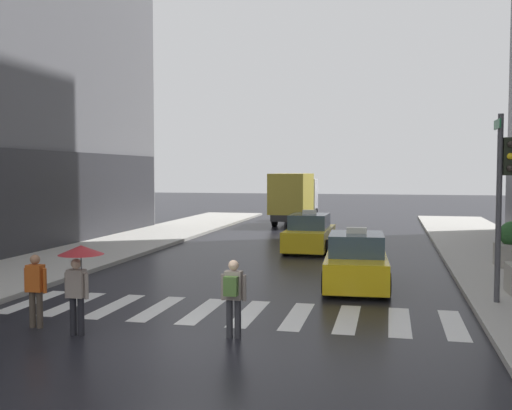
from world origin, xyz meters
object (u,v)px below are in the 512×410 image
(pedestrian_with_backpack, at_px, (233,292))
(planter_mid_block, at_px, (512,246))
(box_truck, at_px, (294,196))
(taxi_second, at_px, (310,234))
(pedestrian_plain_coat, at_px, (36,286))
(taxi_lead, at_px, (356,262))
(traffic_light_pole, at_px, (504,181))
(pedestrian_with_umbrella, at_px, (79,265))

(pedestrian_with_backpack, height_order, planter_mid_block, planter_mid_block)
(box_truck, xyz_separation_m, pedestrian_with_backpack, (2.97, -26.47, -0.88))
(taxi_second, bearing_deg, planter_mid_block, -25.91)
(pedestrian_plain_coat, bearing_deg, taxi_lead, 43.92)
(traffic_light_pole, relative_size, taxi_lead, 1.04)
(taxi_second, relative_size, pedestrian_with_backpack, 2.76)
(pedestrian_with_umbrella, distance_m, planter_mid_block, 15.18)
(traffic_light_pole, relative_size, pedestrian_plain_coat, 2.91)
(box_truck, distance_m, pedestrian_plain_coat, 26.70)
(pedestrian_with_umbrella, relative_size, planter_mid_block, 1.21)
(taxi_lead, distance_m, pedestrian_plain_coat, 9.33)
(box_truck, bearing_deg, pedestrian_with_backpack, -83.60)
(pedestrian_with_backpack, relative_size, pedestrian_plain_coat, 1.00)
(traffic_light_pole, distance_m, pedestrian_with_umbrella, 10.47)
(taxi_second, height_order, pedestrian_with_backpack, taxi_second)
(taxi_lead, height_order, pedestrian_with_umbrella, pedestrian_with_umbrella)
(pedestrian_with_umbrella, bearing_deg, taxi_lead, 51.49)
(box_truck, height_order, planter_mid_block, box_truck)
(taxi_lead, height_order, planter_mid_block, taxi_lead)
(traffic_light_pole, bearing_deg, pedestrian_with_umbrella, -153.08)
(pedestrian_plain_coat, bearing_deg, pedestrian_with_umbrella, -15.32)
(pedestrian_with_umbrella, bearing_deg, box_truck, 89.43)
(taxi_lead, xyz_separation_m, planter_mid_block, (5.19, 4.01, 0.15))
(pedestrian_plain_coat, bearing_deg, planter_mid_block, 41.36)
(pedestrian_with_umbrella, bearing_deg, pedestrian_with_backpack, 9.17)
(box_truck, xyz_separation_m, pedestrian_with_umbrella, (-0.27, -26.99, -0.34))
(traffic_light_pole, distance_m, taxi_second, 11.96)
(pedestrian_with_umbrella, xyz_separation_m, pedestrian_plain_coat, (-1.29, 0.35, -0.58))
(pedestrian_with_umbrella, bearing_deg, planter_mid_block, 45.58)
(taxi_lead, bearing_deg, pedestrian_with_backpack, -109.19)
(taxi_lead, xyz_separation_m, pedestrian_with_backpack, (-2.19, -6.30, 0.25))
(planter_mid_block, bearing_deg, pedestrian_with_umbrella, -134.42)
(taxi_lead, bearing_deg, pedestrian_plain_coat, -136.08)
(traffic_light_pole, relative_size, planter_mid_block, 3.00)
(traffic_light_pole, xyz_separation_m, taxi_second, (-6.24, 9.88, -2.53))
(traffic_light_pole, xyz_separation_m, pedestrian_with_backpack, (-5.97, -4.15, -2.29))
(traffic_light_pole, distance_m, planter_mid_block, 6.75)
(box_truck, bearing_deg, pedestrian_plain_coat, -93.34)
(taxi_lead, bearing_deg, planter_mid_block, 37.71)
(traffic_light_pole, height_order, pedestrian_with_umbrella, traffic_light_pole)
(pedestrian_with_backpack, bearing_deg, planter_mid_block, 54.40)
(traffic_light_pole, xyz_separation_m, planter_mid_block, (1.41, 6.16, -2.38))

